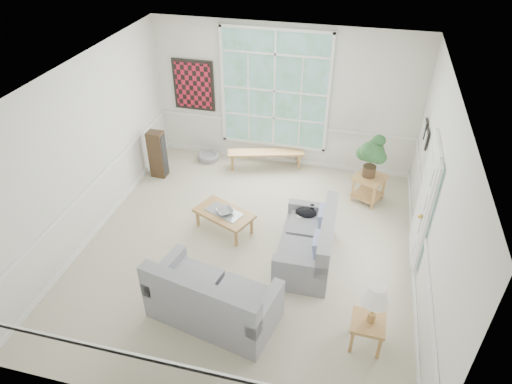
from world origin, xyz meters
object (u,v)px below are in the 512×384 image
coffee_table (224,221)px  end_table (368,188)px  loveseat_right (306,239)px  loveseat_front (213,292)px  side_table (366,333)px

coffee_table → end_table: size_ratio=1.91×
loveseat_right → loveseat_front: loveseat_front is taller
loveseat_right → side_table: bearing=-55.3°
loveseat_right → end_table: (0.91, 1.97, -0.17)m
loveseat_right → side_table: (1.05, -1.46, -0.21)m
loveseat_front → side_table: loveseat_front is taller
coffee_table → side_table: side_table is taller
loveseat_front → coffee_table: (-0.44, 1.90, -0.29)m
coffee_table → loveseat_front: bearing=-53.4°
loveseat_right → loveseat_front: (-1.08, -1.48, 0.04)m
coffee_table → end_table: 2.89m
side_table → loveseat_right: bearing=125.6°
loveseat_right → end_table: loveseat_right is taller
loveseat_right → coffee_table: loveseat_right is taller
end_table → side_table: 3.44m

